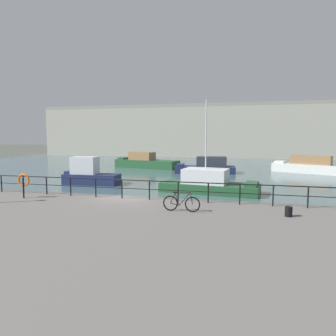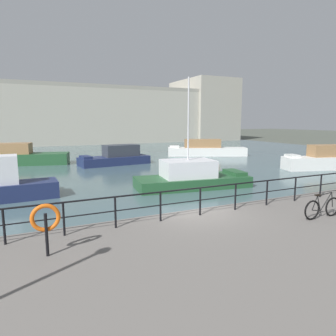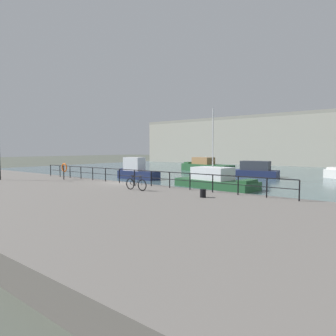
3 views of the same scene
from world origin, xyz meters
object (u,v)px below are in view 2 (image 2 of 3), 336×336
moored_white_yacht (19,157)px  life_ring_stand (46,220)px  moored_small_launch (205,150)px  parked_bicycle (322,208)px  moored_red_daysailer (192,177)px  moored_green_narrowboat (4,184)px  moored_blue_motorboat (116,157)px  moored_harbor_tender (323,160)px  harbor_building (88,116)px

moored_white_yacht → life_ring_stand: (1.18, -25.49, 1.06)m
moored_small_launch → parked_bicycle: (-10.72, -25.20, 0.46)m
moored_red_daysailer → moored_green_narrowboat: bearing=179.8°
moored_blue_motorboat → parked_bicycle: bearing=86.9°
moored_small_launch → parked_bicycle: moored_small_launch is taller
moored_red_daysailer → moored_green_narrowboat: size_ratio=1.53×
moored_harbor_tender → life_ring_stand: size_ratio=5.33×
moored_green_narrowboat → parked_bicycle: size_ratio=2.88×
moored_red_daysailer → moored_small_launch: moored_red_daysailer is taller
moored_harbor_tender → life_ring_stand: (-24.06, -10.62, 1.00)m
parked_bicycle → harbor_building: bearing=89.2°
moored_blue_motorboat → life_ring_stand: 22.97m
moored_green_narrowboat → parked_bicycle: bearing=131.5°
moored_green_narrowboat → parked_bicycle: 15.79m
moored_red_daysailer → moored_small_launch: size_ratio=0.80×
moored_small_launch → parked_bicycle: size_ratio=5.49×
moored_red_daysailer → moored_green_narrowboat: moored_red_daysailer is taller
moored_white_yacht → parked_bicycle: bearing=124.8°
moored_blue_motorboat → moored_small_launch: moored_small_launch is taller
harbor_building → moored_blue_motorboat: 33.57m
moored_small_launch → moored_harbor_tender: bearing=130.5°
moored_green_narrowboat → parked_bicycle: moored_green_narrowboat is taller
moored_small_launch → moored_harbor_tender: (4.06, -13.67, 0.05)m
moored_red_daysailer → parked_bicycle: (-0.15, -9.94, 0.56)m
moored_harbor_tender → parked_bicycle: size_ratio=4.21×
moored_blue_motorboat → moored_white_yacht: size_ratio=0.77×
moored_green_narrowboat → moored_white_yacht: size_ratio=0.54×
moored_blue_motorboat → moored_harbor_tender: size_ratio=0.97×
harbor_building → moored_white_yacht: 31.96m
moored_blue_motorboat → moored_green_narrowboat: size_ratio=1.41×
moored_red_daysailer → moored_small_launch: bearing=62.7°
moored_blue_motorboat → moored_red_daysailer: size_ratio=0.92×
parked_bicycle → life_ring_stand: 9.33m
harbor_building → moored_small_launch: size_ratio=7.79×
parked_bicycle → moored_white_yacht: bearing=112.5°
moored_harbor_tender → parked_bicycle: (-14.79, -11.53, 0.41)m
moored_white_yacht → moored_green_narrowboat: bearing=101.5°
moored_harbor_tender → moored_red_daysailer: bearing=22.6°
life_ring_stand → harbor_building: bearing=78.6°
moored_red_daysailer → moored_small_launch: 18.56m
moored_white_yacht → moored_blue_motorboat: bearing=169.6°
moored_green_narrowboat → harbor_building: bearing=-108.2°
moored_blue_motorboat → life_ring_stand: (-7.73, -21.60, 1.10)m
parked_bicycle → moored_blue_motorboat: bearing=94.8°
moored_small_launch → moored_harbor_tender: size_ratio=1.30×
moored_white_yacht → moored_harbor_tender: bearing=162.7°
harbor_building → moored_blue_motorboat: (-3.26, -33.08, -4.69)m
life_ring_stand → moored_harbor_tender: bearing=23.8°
moored_green_narrowboat → moored_white_yacht: (0.46, 14.99, -0.14)m
moored_blue_motorboat → moored_harbor_tender: moored_harbor_tender is taller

